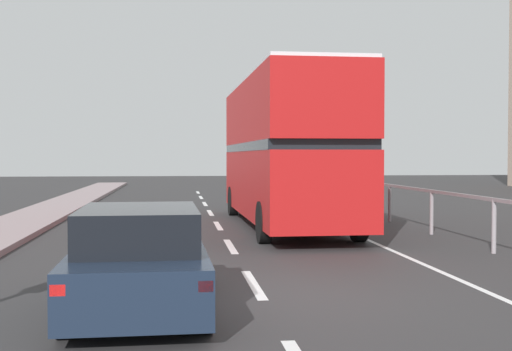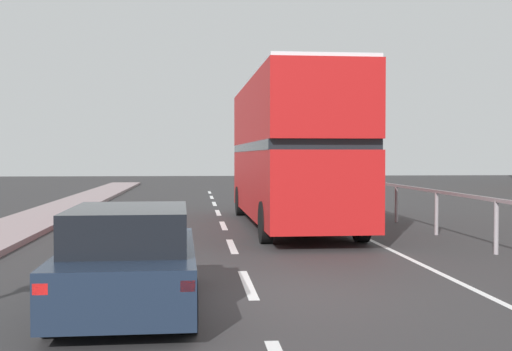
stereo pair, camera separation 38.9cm
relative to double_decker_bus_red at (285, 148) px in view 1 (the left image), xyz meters
name	(u,v)px [view 1 (the left image)]	position (x,y,z in m)	size (l,w,h in m)	color
ground_plane	(261,300)	(-1.94, -9.67, -2.36)	(75.06, 120.00, 0.10)	#302E2F
lane_paint_markings	(295,231)	(0.08, -1.17, -2.30)	(3.60, 46.00, 0.01)	silver
bridge_side_railing	(409,195)	(3.53, -0.67, -1.36)	(0.10, 42.00, 1.18)	gray
double_decker_bus_red	(285,148)	(0.00, 0.00, 0.00)	(2.70, 10.60, 4.31)	#B41616
hatchback_car_near	(140,260)	(-3.67, -10.26, -1.64)	(1.84, 4.31, 1.38)	#192538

